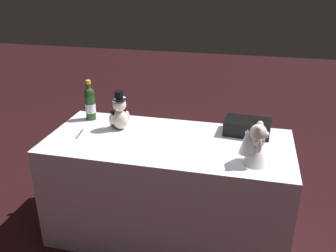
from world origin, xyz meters
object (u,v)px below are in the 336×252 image
object	(u,v)px
teddy_bear_groom	(119,114)
gift_case_black	(247,127)
teddy_bear_bride	(255,145)
champagne_bottle	(90,103)
signing_pen	(80,134)

from	to	relation	value
teddy_bear_groom	gift_case_black	bearing A→B (deg)	7.65
teddy_bear_bride	champagne_bottle	world-z (taller)	champagne_bottle
teddy_bear_groom	teddy_bear_bride	xyz separation A→B (m)	(0.90, -0.29, 0.01)
teddy_bear_groom	teddy_bear_bride	bearing A→B (deg)	-17.62
teddy_bear_groom	champagne_bottle	bearing A→B (deg)	157.13
champagne_bottle	gift_case_black	distance (m)	1.12
champagne_bottle	gift_case_black	xyz separation A→B (m)	(1.12, 0.00, -0.08)
champagne_bottle	gift_case_black	world-z (taller)	champagne_bottle
teddy_bear_bride	gift_case_black	size ratio (longest dim) A/B	0.80
signing_pen	champagne_bottle	bearing A→B (deg)	97.69
teddy_bear_groom	gift_case_black	world-z (taller)	teddy_bear_groom
teddy_bear_groom	gift_case_black	size ratio (longest dim) A/B	0.87
teddy_bear_bride	gift_case_black	xyz separation A→B (m)	(-0.05, 0.40, -0.06)
signing_pen	teddy_bear_groom	bearing A→B (deg)	34.50
signing_pen	gift_case_black	size ratio (longest dim) A/B	0.45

